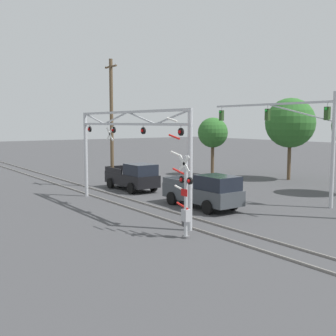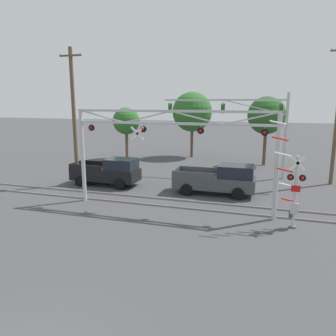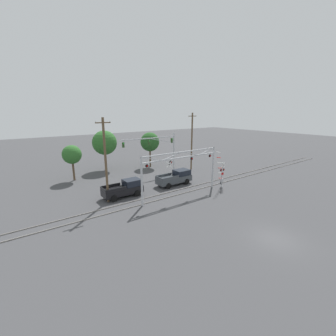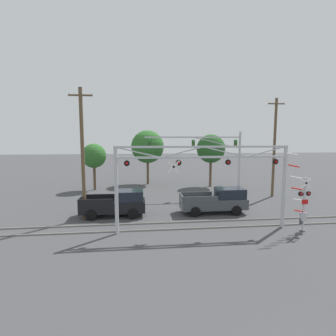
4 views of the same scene
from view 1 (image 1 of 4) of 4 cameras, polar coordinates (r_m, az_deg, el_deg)
rail_track_near at (r=25.51m, az=-4.83°, el=-5.51°), size 80.00×0.08×0.10m
rail_track_far at (r=26.26m, az=-2.12°, el=-5.16°), size 80.00×0.08×0.10m
crossing_gantry at (r=24.88m, az=-5.49°, el=3.55°), size 12.00×0.28×5.89m
crossing_signal_mast at (r=19.01m, az=2.23°, el=-3.78°), size 1.89×0.35×5.46m
traffic_signal_span at (r=28.75m, az=17.17°, el=5.24°), size 10.51×0.39×7.07m
pickup_truck_lead at (r=25.70m, az=5.01°, el=-3.15°), size 5.59×2.22×2.12m
pickup_truck_following at (r=32.52m, az=-4.71°, el=-1.19°), size 5.22×2.22×2.12m
utility_pole_left at (r=34.16m, az=-7.65°, el=6.19°), size 1.80×0.28×10.21m
background_tree_beyond_span at (r=39.74m, az=16.23°, el=5.87°), size 4.49×4.49×7.42m
background_tree_far_right_verge at (r=41.87m, az=6.09°, el=4.75°), size 2.96×2.96×5.71m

